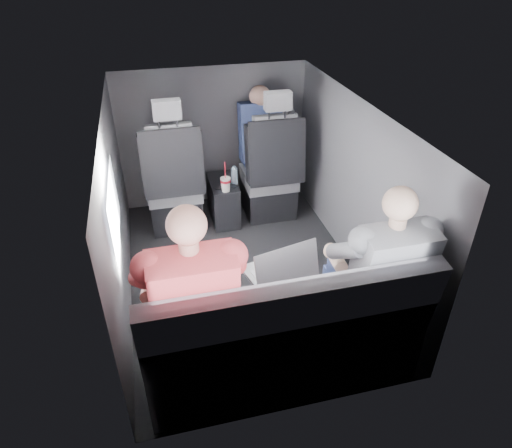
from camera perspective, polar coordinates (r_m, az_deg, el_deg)
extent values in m
plane|color=black|center=(3.75, -1.50, -6.14)|extent=(2.60, 2.60, 0.00)
plane|color=#B2B2AD|center=(3.09, -1.86, 13.84)|extent=(2.60, 2.60, 0.00)
cube|color=#56565B|center=(3.32, -16.98, 0.91)|extent=(0.02, 2.60, 1.35)
cube|color=#56565B|center=(3.64, 12.34, 4.51)|extent=(0.02, 2.60, 1.35)
cube|color=#56565B|center=(4.53, -5.33, 10.76)|extent=(1.80, 0.02, 1.35)
cube|color=#56565B|center=(2.36, 5.41, -12.35)|extent=(1.80, 0.02, 1.35)
cube|color=white|center=(2.95, -17.33, 1.74)|extent=(0.02, 0.75, 0.42)
cube|color=black|center=(4.00, 2.57, 9.81)|extent=(0.35, 0.11, 0.59)
cube|color=black|center=(4.37, -9.97, 1.91)|extent=(0.46, 0.48, 0.30)
cube|color=slate|center=(4.25, -10.24, 4.45)|extent=(0.48, 0.46, 0.14)
cube|color=slate|center=(3.91, -10.48, 7.92)|extent=(0.38, 0.18, 0.61)
cube|color=black|center=(3.91, -13.66, 7.11)|extent=(0.08, 0.21, 0.53)
cube|color=black|center=(3.93, -7.23, 7.91)|extent=(0.08, 0.21, 0.53)
cube|color=black|center=(3.85, -10.38, 7.40)|extent=(0.50, 0.11, 0.58)
cube|color=slate|center=(3.71, -11.11, 13.86)|extent=(0.22, 0.10, 0.15)
cube|color=black|center=(4.50, 1.48, 3.34)|extent=(0.46, 0.48, 0.30)
cube|color=slate|center=(4.37, 1.59, 5.86)|extent=(0.48, 0.46, 0.14)
cube|color=slate|center=(4.05, 2.43, 9.32)|extent=(0.38, 0.18, 0.61)
cube|color=black|center=(4.00, -0.64, 8.63)|extent=(0.08, 0.21, 0.53)
cube|color=black|center=(4.12, 5.40, 9.19)|extent=(0.08, 0.21, 0.53)
cube|color=black|center=(3.99, 2.69, 8.83)|extent=(0.50, 0.11, 0.58)
cube|color=slate|center=(3.86, 2.75, 15.11)|extent=(0.22, 0.10, 0.15)
cube|color=black|center=(4.35, -4.10, 2.97)|extent=(0.24, 0.48, 0.40)
cylinder|color=black|center=(4.15, -4.58, 4.56)|extent=(0.09, 0.09, 0.01)
cylinder|color=black|center=(4.16, -3.09, 4.74)|extent=(0.09, 0.09, 0.01)
cube|color=slate|center=(2.87, 3.10, -14.95)|extent=(1.60, 0.50, 0.45)
cube|color=slate|center=(2.39, 5.03, -11.46)|extent=(1.60, 0.17, 0.47)
cylinder|color=red|center=(4.05, -3.84, 5.43)|extent=(0.09, 0.09, 0.02)
cylinder|color=white|center=(4.04, -3.85, 5.70)|extent=(0.09, 0.09, 0.01)
cylinder|color=red|center=(4.00, -3.89, 6.73)|extent=(0.01, 0.01, 0.15)
cylinder|color=#A2BCDC|center=(4.18, -2.72, 6.00)|extent=(0.06, 0.06, 0.15)
cylinder|color=#A2BCDC|center=(4.15, -2.75, 7.07)|extent=(0.03, 0.03, 0.02)
cube|color=silver|center=(2.72, -7.81, -7.87)|extent=(0.38, 0.34, 0.02)
cube|color=silver|center=(2.70, -7.79, -7.90)|extent=(0.28, 0.23, 0.00)
cube|color=silver|center=(2.76, -8.01, -6.82)|extent=(0.10, 0.09, 0.00)
cube|color=silver|center=(2.54, -7.59, -7.89)|extent=(0.30, 0.21, 0.22)
cube|color=silver|center=(2.54, -7.61, -7.82)|extent=(0.26, 0.17, 0.18)
cube|color=#B2B2B7|center=(2.82, 2.84, -5.81)|extent=(0.46, 0.36, 0.02)
cube|color=silver|center=(2.80, 2.93, -5.82)|extent=(0.36, 0.23, 0.00)
cube|color=#B2B2B7|center=(2.88, 2.37, -4.64)|extent=(0.13, 0.09, 0.00)
cube|color=#B2B2B7|center=(2.60, 4.01, -5.67)|extent=(0.41, 0.17, 0.27)
cube|color=silver|center=(2.61, 3.97, -5.62)|extent=(0.36, 0.14, 0.23)
cube|color=black|center=(2.99, 13.71, -4.40)|extent=(0.31, 0.22, 0.02)
cube|color=black|center=(2.97, 13.86, -4.40)|extent=(0.25, 0.12, 0.00)
cube|color=black|center=(3.03, 13.22, -3.55)|extent=(0.09, 0.05, 0.00)
cube|color=black|center=(2.83, 15.15, -4.17)|extent=(0.30, 0.07, 0.20)
cube|color=silver|center=(2.84, 15.08, -4.12)|extent=(0.27, 0.06, 0.17)
cube|color=#333237|center=(2.67, -10.46, -10.96)|extent=(0.16, 0.47, 0.14)
cube|color=#333237|center=(2.68, -5.37, -10.25)|extent=(0.16, 0.47, 0.14)
cube|color=#333237|center=(3.06, -10.34, -11.88)|extent=(0.14, 0.14, 0.45)
cube|color=#333237|center=(3.07, -5.86, -11.26)|extent=(0.14, 0.14, 0.45)
cube|color=#C44640|center=(2.35, -7.76, -9.16)|extent=(0.43, 0.29, 0.58)
sphere|color=tan|center=(2.13, -8.68, -0.12)|extent=(0.19, 0.19, 0.19)
cylinder|color=tan|center=(2.63, -13.09, -7.41)|extent=(0.12, 0.30, 0.13)
cylinder|color=tan|center=(2.65, -3.76, -6.13)|extent=(0.12, 0.30, 0.13)
cube|color=navy|center=(2.89, 11.92, -7.31)|extent=(0.15, 0.45, 0.13)
cube|color=navy|center=(2.99, 15.86, -6.52)|extent=(0.15, 0.45, 0.13)
cube|color=navy|center=(3.24, 9.63, -8.74)|extent=(0.13, 0.13, 0.45)
cube|color=navy|center=(3.32, 13.24, -8.01)|extent=(0.13, 0.13, 0.45)
cube|color=slate|center=(2.65, 16.49, -5.32)|extent=(0.41, 0.28, 0.55)
sphere|color=beige|center=(2.46, 17.58, 2.47)|extent=(0.18, 0.18, 0.18)
cylinder|color=beige|center=(2.82, 9.91, -4.17)|extent=(0.12, 0.28, 0.12)
cylinder|color=beige|center=(2.99, 17.15, -2.91)|extent=(0.12, 0.28, 0.12)
cube|color=navy|center=(4.36, 0.53, 11.54)|extent=(0.39, 0.25, 0.56)
sphere|color=tan|center=(4.28, 0.49, 15.69)|extent=(0.19, 0.19, 0.19)
cube|color=navy|center=(4.53, 0.32, 8.37)|extent=(0.33, 0.39, 0.12)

